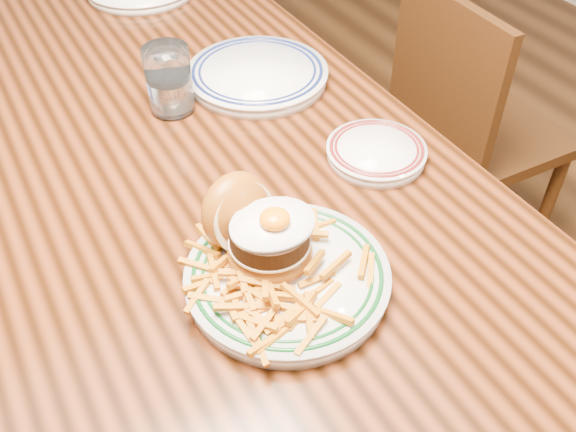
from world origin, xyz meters
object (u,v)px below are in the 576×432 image
main_plate (279,260)px  side_plate (376,151)px  table (177,169)px  chair_right (466,127)px

main_plate → side_plate: size_ratio=1.76×
table → chair_right: (0.83, 0.06, -0.22)m
chair_right → side_plate: size_ratio=4.72×
table → side_plate: (0.28, -0.25, 0.10)m
chair_right → table: bearing=5.7°
chair_right → main_plate: main_plate is taller
table → chair_right: 0.86m
main_plate → chair_right: bearing=14.9°
main_plate → side_plate: 0.32m
table → main_plate: 0.43m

